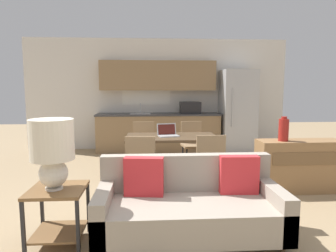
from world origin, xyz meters
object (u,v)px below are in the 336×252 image
(dining_table, at_px, (172,140))
(credenza, at_px, (299,166))
(laptop, at_px, (168,133))
(table_lamp, at_px, (52,148))
(refrigerator, at_px, (237,111))
(dining_chair_far_right, at_px, (193,142))
(vase, at_px, (284,130))
(side_table, at_px, (58,206))
(couch, at_px, (189,206))
(dining_chair_far_left, at_px, (144,143))
(dining_chair_near_right, at_px, (209,161))
(dining_chair_near_left, at_px, (141,162))

(dining_table, distance_m, credenza, 1.96)
(credenza, relative_size, laptop, 3.33)
(table_lamp, bearing_deg, refrigerator, 54.69)
(refrigerator, height_order, dining_chair_far_right, refrigerator)
(vase, bearing_deg, refrigerator, 85.80)
(side_table, bearing_deg, vase, 24.95)
(credenza, xyz_separation_m, vase, (-0.27, -0.03, 0.54))
(laptop, bearing_deg, table_lamp, -132.60)
(dining_table, bearing_deg, refrigerator, 51.92)
(couch, relative_size, side_table, 3.23)
(dining_table, xyz_separation_m, dining_chair_far_left, (-0.47, 0.74, -0.17))
(table_lamp, bearing_deg, side_table, 44.72)
(dining_chair_near_right, xyz_separation_m, dining_chair_far_right, (-0.01, 1.48, 0.00))
(dining_chair_far_left, xyz_separation_m, dining_chair_far_right, (0.93, 0.01, 0.00))
(dining_chair_far_left, xyz_separation_m, dining_chair_near_left, (-0.01, -1.52, 0.00))
(table_lamp, xyz_separation_m, dining_chair_near_left, (0.79, 1.25, -0.47))
(laptop, bearing_deg, refrigerator, 38.57)
(table_lamp, relative_size, dining_chair_far_right, 0.76)
(dining_chair_near_right, bearing_deg, credenza, -178.43)
(vase, bearing_deg, dining_chair_far_left, 144.35)
(dining_table, bearing_deg, dining_chair_near_left, -121.58)
(side_table, distance_m, dining_chair_far_left, 2.85)
(table_lamp, bearing_deg, dining_chair_near_right, 36.63)
(dining_chair_near_left, bearing_deg, refrigerator, -121.95)
(dining_chair_far_left, height_order, dining_chair_near_left, same)
(refrigerator, distance_m, dining_chair_near_right, 3.29)
(side_table, xyz_separation_m, dining_chair_near_right, (1.71, 1.27, 0.11))
(side_table, bearing_deg, dining_chair_near_left, 58.01)
(dining_table, bearing_deg, dining_chair_far_right, 58.25)
(table_lamp, relative_size, laptop, 1.81)
(side_table, height_order, laptop, laptop)
(laptop, bearing_deg, side_table, -132.42)
(refrigerator, xyz_separation_m, vase, (-0.22, -2.96, -0.05))
(dining_chair_near_left, bearing_deg, dining_chair_far_right, -117.09)
(vase, bearing_deg, credenza, 5.63)
(laptop, bearing_deg, couch, -99.53)
(refrigerator, height_order, couch, refrigerator)
(refrigerator, relative_size, vase, 5.52)
(dining_table, relative_size, laptop, 4.01)
(table_lamp, relative_size, vase, 1.89)
(refrigerator, height_order, credenza, refrigerator)
(dining_chair_far_left, relative_size, dining_chair_far_right, 1.00)
(couch, distance_m, dining_chair_near_right, 1.29)
(vase, height_order, dining_chair_near_left, vase)
(dining_table, distance_m, dining_chair_near_right, 0.89)
(table_lamp, distance_m, dining_chair_far_right, 3.30)
(dining_chair_near_left, bearing_deg, couch, 117.98)
(side_table, distance_m, dining_chair_near_right, 2.14)
(table_lamp, xyz_separation_m, credenza, (3.08, 1.35, -0.58))
(dining_chair_far_left, bearing_deg, dining_chair_near_left, -88.91)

